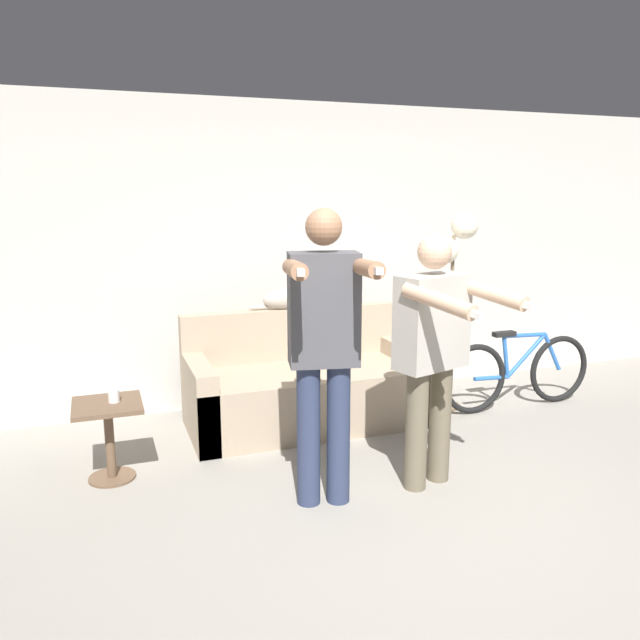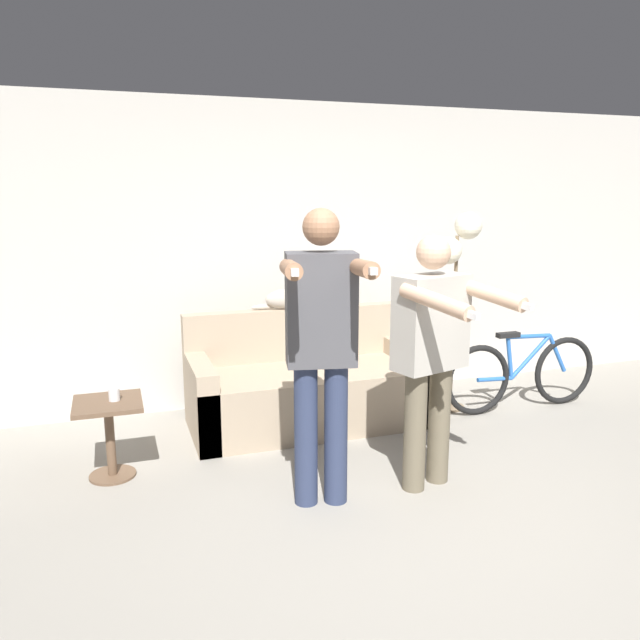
{
  "view_description": "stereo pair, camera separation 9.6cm",
  "coord_description": "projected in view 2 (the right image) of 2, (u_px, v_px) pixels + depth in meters",
  "views": [
    {
      "loc": [
        -1.75,
        -2.65,
        1.85
      ],
      "look_at": [
        -0.33,
        1.25,
        0.99
      ],
      "focal_mm": 35.0,
      "sensor_mm": 36.0,
      "label": 1
    },
    {
      "loc": [
        -1.66,
        -2.68,
        1.85
      ],
      "look_at": [
        -0.33,
        1.25,
        0.99
      ],
      "focal_mm": 35.0,
      "sensor_mm": 36.0,
      "label": 2
    }
  ],
  "objects": [
    {
      "name": "couch",
      "position": [
        307.0,
        388.0,
        5.03
      ],
      "size": [
        1.88,
        0.84,
        0.89
      ],
      "color": "tan",
      "rests_on": "ground_plane"
    },
    {
      "name": "person_left",
      "position": [
        321.0,
        340.0,
        3.57
      ],
      "size": [
        0.56,
        0.74,
        1.76
      ],
      "rotation": [
        0.0,
        0.0,
        -0.21
      ],
      "color": "#2D3856",
      "rests_on": "ground_plane"
    },
    {
      "name": "wall_back",
      "position": [
        307.0,
        255.0,
        5.51
      ],
      "size": [
        10.0,
        0.05,
        2.6
      ],
      "color": "beige",
      "rests_on": "ground_plane"
    },
    {
      "name": "floor_lamp",
      "position": [
        458.0,
        251.0,
        5.16
      ],
      "size": [
        0.41,
        0.24,
        1.69
      ],
      "color": "#756047",
      "rests_on": "ground_plane"
    },
    {
      "name": "person_right",
      "position": [
        433.0,
        345.0,
        3.81
      ],
      "size": [
        0.65,
        0.77,
        1.6
      ],
      "rotation": [
        0.0,
        0.0,
        0.28
      ],
      "color": "#6B604C",
      "rests_on": "ground_plane"
    },
    {
      "name": "ground_plane",
      "position": [
        451.0,
        539.0,
        3.38
      ],
      "size": [
        16.0,
        16.0,
        0.0
      ],
      "primitive_type": "plane",
      "color": "gray"
    },
    {
      "name": "side_table",
      "position": [
        109.0,
        423.0,
        4.05
      ],
      "size": [
        0.43,
        0.43,
        0.52
      ],
      "color": "brown",
      "rests_on": "ground_plane"
    },
    {
      "name": "cat",
      "position": [
        290.0,
        298.0,
        5.16
      ],
      "size": [
        0.53,
        0.15,
        0.2
      ],
      "color": "#B7AD9E",
      "rests_on": "couch"
    },
    {
      "name": "bicycle",
      "position": [
        522.0,
        373.0,
        5.34
      ],
      "size": [
        1.48,
        0.07,
        0.69
      ],
      "color": "black",
      "rests_on": "ground_plane"
    },
    {
      "name": "cup",
      "position": [
        114.0,
        394.0,
        4.04
      ],
      "size": [
        0.07,
        0.07,
        0.08
      ],
      "color": "white",
      "rests_on": "side_table"
    }
  ]
}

